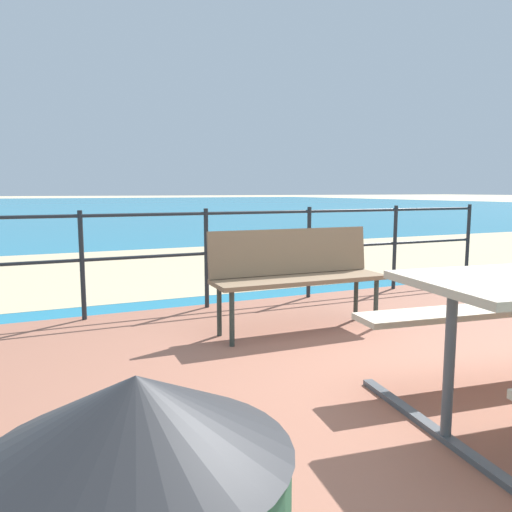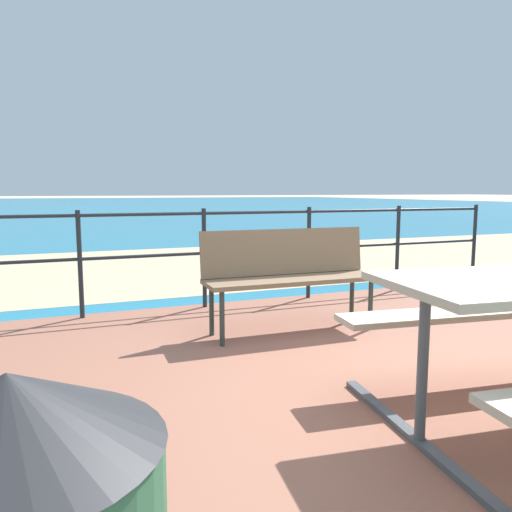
% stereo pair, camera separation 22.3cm
% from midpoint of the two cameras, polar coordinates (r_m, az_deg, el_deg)
% --- Properties ---
extents(ground_plane, '(240.00, 240.00, 0.00)m').
position_cam_midpoint_polar(ground_plane, '(3.28, 17.27, -14.87)').
color(ground_plane, beige).
extents(patio_paving, '(6.40, 5.20, 0.06)m').
position_cam_midpoint_polar(patio_paving, '(3.27, 17.29, -14.39)').
color(patio_paving, '#935B47').
rests_on(patio_paving, ground).
extents(sea_water, '(90.00, 90.00, 0.01)m').
position_cam_midpoint_polar(sea_water, '(42.32, -21.47, 5.35)').
color(sea_water, teal).
rests_on(sea_water, ground).
extents(beach_strip, '(54.01, 4.98, 0.01)m').
position_cam_midpoint_polar(beach_strip, '(8.29, -9.60, -1.09)').
color(beach_strip, tan).
rests_on(beach_strip, ground).
extents(park_bench, '(1.48, 0.45, 0.85)m').
position_cam_midpoint_polar(park_bench, '(4.16, 3.07, -1.49)').
color(park_bench, '#7A6047').
rests_on(park_bench, patio_paving).
extents(railing_fence, '(5.94, 0.04, 1.00)m').
position_cam_midpoint_polar(railing_fence, '(5.18, -0.77, 1.47)').
color(railing_fence, '#1E2328').
rests_on(railing_fence, patio_paving).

